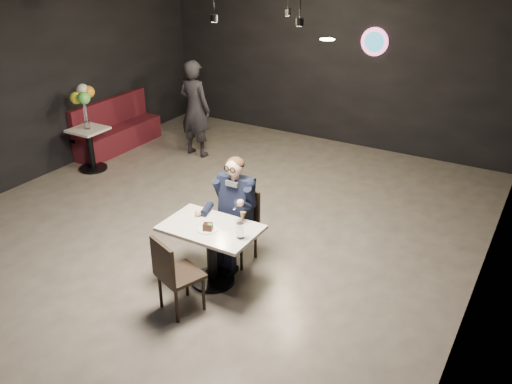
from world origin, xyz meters
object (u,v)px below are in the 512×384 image
Objects in this scene: chair_near at (181,273)px; booth_bench at (118,125)px; seated_man at (236,209)px; side_table at (91,151)px; balloon_vase at (87,125)px; sundae_glass at (240,231)px; main_table at (212,255)px; passerby at (195,109)px; chair_far at (237,228)px.

booth_bench reaches higher than chair_near.
seated_man is (0.00, 1.14, 0.26)m from chair_near.
balloon_vase is at bearing 0.00° from side_table.
main_table is at bearing 174.28° from sundae_glass.
balloon_vase is at bearing 162.23° from seated_man.
side_table is at bearing 56.21° from passerby.
sundae_glass is 0.26× the size of side_table.
main_table is at bearing 110.60° from chair_near.
main_table is at bearing -90.00° from seated_man.
passerby is (-2.57, 2.69, 0.42)m from chair_far.
booth_bench reaches higher than chair_far.
chair_near is (0.00, -0.59, 0.09)m from main_table.
passerby reaches higher than seated_man.
chair_near is 4.63m from passerby.
sundae_glass reaches higher than side_table.
sundae_glass is 1.29× the size of balloon_vase.
main_table is 0.65m from seated_man.
passerby is (-2.57, 2.69, 0.16)m from seated_man.
seated_man is 10.28× the size of balloon_vase.
passerby reaches higher than main_table.
seated_man is 3.92m from balloon_vase.
chair_near is 1.33× the size of side_table.
chair_far is 6.57× the size of balloon_vase.
balloon_vase is (0.00, 0.00, 0.47)m from side_table.
sundae_glass is 4.44m from passerby.
chair_near is at bearing -39.59° from booth_bench.
balloon_vase is at bearing 154.92° from main_table.
passerby is (-2.57, 3.24, 0.50)m from main_table.
passerby is at bearing 52.28° from balloon_vase.
sundae_glass is at bearing -23.30° from balloon_vase.
side_table is (-3.73, 1.20, -0.11)m from chair_far.
main_table is at bearing 132.35° from passerby.
booth_bench is at bearing 151.42° from seated_man.
seated_man is 4.60m from booth_bench.
sundae_glass reaches higher than chair_near.
chair_far is 3.75m from passerby.
side_table is at bearing 162.23° from seated_man.
seated_man is at bearing 90.00° from chair_far.
chair_near is 0.64× the size of seated_man.
sundae_glass is (0.42, -0.04, 0.47)m from main_table.
sundae_glass is 4.52m from balloon_vase.
main_table is 0.59m from chair_near.
passerby is at bearing 18.84° from booth_bench.
chair_far is 4.59m from booth_bench.
chair_near is at bearing -32.02° from balloon_vase.
seated_man is 3.73m from passerby.
sundae_glass is at bearing -54.56° from seated_man.
chair_near reaches higher than balloon_vase.
seated_man reaches higher than chair_near.
chair_far is 3.93m from balloon_vase.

